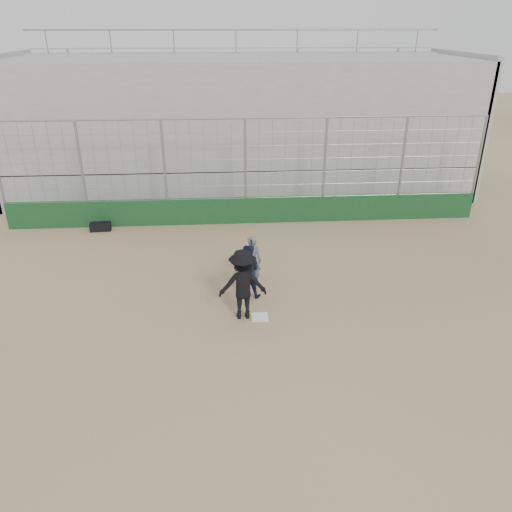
{
  "coord_description": "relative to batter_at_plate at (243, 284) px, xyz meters",
  "views": [
    {
      "loc": [
        -0.9,
        -11.27,
        7.1
      ],
      "look_at": [
        0.0,
        1.4,
        1.15
      ],
      "focal_mm": 35.0,
      "sensor_mm": 36.0,
      "label": 1
    }
  ],
  "objects": [
    {
      "name": "backstop",
      "position": [
        0.44,
        6.91,
        -0.01
      ],
      "size": [
        18.1,
        0.25,
        4.04
      ],
      "color": "#12391A",
      "rests_on": "ground"
    },
    {
      "name": "ground",
      "position": [
        0.44,
        -0.09,
        -0.97
      ],
      "size": [
        90.0,
        90.0,
        0.0
      ],
      "primitive_type": "plane",
      "color": "olive",
      "rests_on": "ground"
    },
    {
      "name": "home_plate",
      "position": [
        0.44,
        -0.09,
        -0.96
      ],
      "size": [
        0.44,
        0.44,
        0.02
      ],
      "primitive_type": "cube",
      "color": "white",
      "rests_on": "ground"
    },
    {
      "name": "equipment_bag",
      "position": [
        -5.06,
        6.42,
        -0.81
      ],
      "size": [
        0.77,
        0.37,
        0.36
      ],
      "color": "black",
      "rests_on": "ground"
    },
    {
      "name": "catcher_crouched",
      "position": [
        0.17,
        1.06,
        -0.43
      ],
      "size": [
        0.86,
        0.72,
        1.09
      ],
      "color": "black",
      "rests_on": "ground"
    },
    {
      "name": "umpire",
      "position": [
        0.35,
        1.81,
        -0.27
      ],
      "size": [
        0.65,
        0.51,
        1.39
      ],
      "primitive_type": "imported",
      "rotation": [
        0.0,
        0.0,
        2.86
      ],
      "color": "#4D5562",
      "rests_on": "ground"
    },
    {
      "name": "bleachers",
      "position": [
        0.44,
        11.86,
        1.96
      ],
      "size": [
        20.25,
        6.7,
        6.98
      ],
      "color": "gray",
      "rests_on": "ground"
    },
    {
      "name": "batter_at_plate",
      "position": [
        0.0,
        0.0,
        0.0
      ],
      "size": [
        1.28,
        0.82,
        2.06
      ],
      "color": "black",
      "rests_on": "ground"
    }
  ]
}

